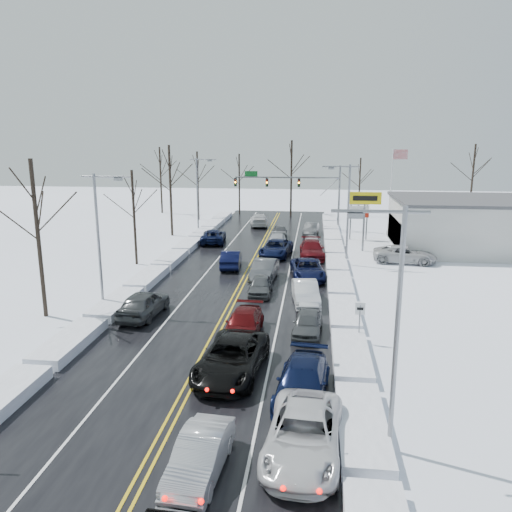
# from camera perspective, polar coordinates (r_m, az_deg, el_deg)

# --- Properties ---
(ground) EXTENTS (160.00, 160.00, 0.00)m
(ground) POSITION_cam_1_polar(r_m,az_deg,el_deg) (36.79, -2.24, -4.40)
(ground) COLOR white
(ground) RESTS_ON ground
(road_surface) EXTENTS (14.00, 84.00, 0.01)m
(road_surface) POSITION_cam_1_polar(r_m,az_deg,el_deg) (38.68, -1.78, -3.50)
(road_surface) COLOR black
(road_surface) RESTS_ON ground
(snow_bank_left) EXTENTS (1.85, 72.00, 0.60)m
(snow_bank_left) POSITION_cam_1_polar(r_m,az_deg,el_deg) (40.48, -12.50, -3.06)
(snow_bank_left) COLOR white
(snow_bank_left) RESTS_ON ground
(snow_bank_right) EXTENTS (1.85, 72.00, 0.60)m
(snow_bank_right) POSITION_cam_1_polar(r_m,az_deg,el_deg) (38.33, 9.55, -3.85)
(snow_bank_right) COLOR white
(snow_bank_right) RESTS_ON ground
(traffic_signal_mast) EXTENTS (13.28, 0.39, 8.00)m
(traffic_signal_mast) POSITION_cam_1_polar(r_m,az_deg,el_deg) (62.91, 4.88, 8.00)
(traffic_signal_mast) COLOR slate
(traffic_signal_mast) RESTS_ON ground
(tires_plus_sign) EXTENTS (3.20, 0.34, 6.00)m
(tires_plus_sign) POSITION_cam_1_polar(r_m,az_deg,el_deg) (51.23, 12.33, 6.02)
(tires_plus_sign) COLOR slate
(tires_plus_sign) RESTS_ON ground
(used_vehicles_sign) EXTENTS (2.20, 0.22, 4.65)m
(used_vehicles_sign) POSITION_cam_1_polar(r_m,az_deg,el_deg) (57.38, 11.70, 5.11)
(used_vehicles_sign) COLOR slate
(used_vehicles_sign) RESTS_ON ground
(speed_limit_sign) EXTENTS (0.55, 0.09, 2.35)m
(speed_limit_sign) POSITION_cam_1_polar(r_m,az_deg,el_deg) (28.39, 11.79, -6.61)
(speed_limit_sign) COLOR slate
(speed_limit_sign) RESTS_ON ground
(flagpole) EXTENTS (1.87, 1.20, 10.00)m
(flagpole) POSITION_cam_1_polar(r_m,az_deg,el_deg) (65.55, 15.35, 8.19)
(flagpole) COLOR silver
(flagpole) RESTS_ON ground
(dealership_building) EXTENTS (20.40, 12.40, 5.30)m
(dealership_building) POSITION_cam_1_polar(r_m,az_deg,el_deg) (56.39, 25.79, 3.25)
(dealership_building) COLOR beige
(dealership_building) RESTS_ON ground
(streetlight_se) EXTENTS (3.20, 0.25, 9.00)m
(streetlight_se) POSITION_cam_1_polar(r_m,az_deg,el_deg) (17.82, 15.30, -6.29)
(streetlight_se) COLOR slate
(streetlight_se) RESTS_ON ground
(streetlight_ne) EXTENTS (3.20, 0.25, 9.00)m
(streetlight_ne) POSITION_cam_1_polar(r_m,az_deg,el_deg) (45.09, 10.25, 5.59)
(streetlight_ne) COLOR slate
(streetlight_ne) RESTS_ON ground
(streetlight_sw) EXTENTS (3.20, 0.25, 9.00)m
(streetlight_sw) POSITION_cam_1_polar(r_m,az_deg,el_deg) (34.12, -17.33, 2.80)
(streetlight_sw) COLOR slate
(streetlight_sw) RESTS_ON ground
(streetlight_nw) EXTENTS (3.20, 0.25, 9.00)m
(streetlight_nw) POSITION_cam_1_polar(r_m,az_deg,el_deg) (60.53, -6.55, 7.60)
(streetlight_nw) COLOR slate
(streetlight_nw) RESTS_ON ground
(tree_left_b) EXTENTS (4.00, 4.00, 10.00)m
(tree_left_b) POSITION_cam_1_polar(r_m,az_deg,el_deg) (33.59, -23.92, 5.01)
(tree_left_b) COLOR #2D231C
(tree_left_b) RESTS_ON ground
(tree_left_c) EXTENTS (3.40, 3.40, 8.50)m
(tree_left_c) POSITION_cam_1_polar(r_m,az_deg,el_deg) (45.85, -13.86, 6.33)
(tree_left_c) COLOR #2D231C
(tree_left_c) RESTS_ON ground
(tree_left_d) EXTENTS (4.20, 4.20, 10.50)m
(tree_left_d) POSITION_cam_1_polar(r_m,az_deg,el_deg) (59.18, -9.82, 9.34)
(tree_left_d) COLOR #2D231C
(tree_left_d) RESTS_ON ground
(tree_left_e) EXTENTS (3.80, 3.80, 9.50)m
(tree_left_e) POSITION_cam_1_polar(r_m,az_deg,el_deg) (70.70, -6.70, 9.47)
(tree_left_e) COLOR #2D231C
(tree_left_e) RESTS_ON ground
(tree_far_a) EXTENTS (4.00, 4.00, 10.00)m
(tree_far_a) POSITION_cam_1_polar(r_m,az_deg,el_deg) (78.37, -10.89, 9.94)
(tree_far_a) COLOR #2D231C
(tree_far_a) RESTS_ON ground
(tree_far_b) EXTENTS (3.60, 3.60, 9.00)m
(tree_far_b) POSITION_cam_1_polar(r_m,az_deg,el_deg) (76.66, -1.93, 9.57)
(tree_far_b) COLOR #2D231C
(tree_far_b) RESTS_ON ground
(tree_far_c) EXTENTS (4.40, 4.40, 11.00)m
(tree_far_c) POSITION_cam_1_polar(r_m,az_deg,el_deg) (73.80, 4.08, 10.49)
(tree_far_c) COLOR #2D231C
(tree_far_c) RESTS_ON ground
(tree_far_d) EXTENTS (3.40, 3.40, 8.50)m
(tree_far_d) POSITION_cam_1_polar(r_m,az_deg,el_deg) (75.58, 11.80, 8.99)
(tree_far_d) COLOR #2D231C
(tree_far_d) RESTS_ON ground
(tree_far_e) EXTENTS (4.20, 4.20, 10.50)m
(tree_far_e) POSITION_cam_1_polar(r_m,az_deg,el_deg) (78.98, 23.61, 9.36)
(tree_far_e) COLOR #2D231C
(tree_far_e) RESTS_ON ground
(queued_car_1) EXTENTS (1.80, 4.40, 1.42)m
(queued_car_1) POSITION_cam_1_polar(r_m,az_deg,el_deg) (18.63, -6.39, -23.51)
(queued_car_1) COLOR #A6A8AE
(queued_car_1) RESTS_ON ground
(queued_car_2) EXTENTS (3.36, 6.35, 1.70)m
(queued_car_2) POSITION_cam_1_polar(r_m,az_deg,el_deg) (24.92, -2.79, -13.30)
(queued_car_2) COLOR black
(queued_car_2) RESTS_ON ground
(queued_car_3) EXTENTS (2.10, 4.91, 1.41)m
(queued_car_3) POSITION_cam_1_polar(r_m,az_deg,el_deg) (29.43, -1.42, -8.99)
(queued_car_3) COLOR #49090B
(queued_car_3) RESTS_ON ground
(queued_car_4) EXTENTS (1.67, 4.04, 1.37)m
(queued_car_4) POSITION_cam_1_polar(r_m,az_deg,el_deg) (36.78, 0.52, -4.39)
(queued_car_4) COLOR #46494C
(queued_car_4) RESTS_ON ground
(queued_car_5) EXTENTS (2.10, 5.07, 1.63)m
(queued_car_5) POSITION_cam_1_polar(r_m,az_deg,el_deg) (40.47, 0.95, -2.75)
(queued_car_5) COLOR #434649
(queued_car_5) RESTS_ON ground
(queued_car_6) EXTENTS (3.28, 5.91, 1.56)m
(queued_car_6) POSITION_cam_1_polar(r_m,az_deg,el_deg) (48.75, 2.31, 0.00)
(queued_car_6) COLOR black
(queued_car_6) RESTS_ON ground
(queued_car_7) EXTENTS (1.87, 4.58, 1.33)m
(queued_car_7) POSITION_cam_1_polar(r_m,az_deg,el_deg) (52.85, 2.38, 1.04)
(queued_car_7) COLOR #AFB2B7
(queued_car_7) RESTS_ON ground
(queued_car_8) EXTENTS (1.94, 4.12, 1.36)m
(queued_car_8) POSITION_cam_1_polar(r_m,az_deg,el_deg) (58.12, 2.76, 2.15)
(queued_car_8) COLOR #434649
(queued_car_8) RESTS_ON ground
(queued_car_10) EXTENTS (3.04, 5.92, 1.60)m
(queued_car_10) POSITION_cam_1_polar(r_m,az_deg,el_deg) (19.51, 5.41, -21.58)
(queued_car_10) COLOR silver
(queued_car_10) RESTS_ON ground
(queued_car_11) EXTENTS (2.67, 5.47, 1.53)m
(queued_car_11) POSITION_cam_1_polar(r_m,az_deg,el_deg) (22.99, 5.29, -15.77)
(queued_car_11) COLOR black
(queued_car_11) RESTS_ON ground
(queued_car_12) EXTENTS (1.90, 4.16, 1.38)m
(queued_car_12) POSITION_cam_1_polar(r_m,az_deg,el_deg) (29.66, 5.89, -8.89)
(queued_car_12) COLOR #424547
(queued_car_12) RESTS_ON ground
(queued_car_13) EXTENTS (2.21, 4.87, 1.55)m
(queued_car_13) POSITION_cam_1_polar(r_m,az_deg,el_deg) (34.95, 5.65, -5.41)
(queued_car_13) COLOR white
(queued_car_13) RESTS_ON ground
(queued_car_14) EXTENTS (3.20, 5.80, 1.54)m
(queued_car_14) POSITION_cam_1_polar(r_m,az_deg,el_deg) (41.18, 5.87, -2.54)
(queued_car_14) COLOR #0B1033
(queued_car_14) RESTS_ON ground
(queued_car_15) EXTENTS (2.58, 5.73, 1.63)m
(queued_car_15) POSITION_cam_1_polar(r_m,az_deg,el_deg) (48.32, 6.38, -0.19)
(queued_car_15) COLOR #500A10
(queued_car_15) RESTS_ON ground
(queued_car_16) EXTENTS (1.82, 4.15, 1.39)m
(queued_car_16) POSITION_cam_1_polar(r_m,az_deg,el_deg) (52.09, 6.42, 0.79)
(queued_car_16) COLOR silver
(queued_car_16) RESTS_ON ground
(queued_car_17) EXTENTS (1.95, 4.49, 1.43)m
(queued_car_17) POSITION_cam_1_polar(r_m,az_deg,el_deg) (59.72, 6.29, 2.39)
(queued_car_17) COLOR #3D3F41
(queued_car_17) RESTS_ON ground
(oncoming_car_0) EXTENTS (2.05, 4.84, 1.55)m
(oncoming_car_0) POSITION_cam_1_polar(r_m,az_deg,el_deg) (44.46, -2.85, -1.30)
(oncoming_car_0) COLOR black
(oncoming_car_0) RESTS_ON ground
(oncoming_car_1) EXTENTS (3.09, 5.66, 1.51)m
(oncoming_car_1) POSITION_cam_1_polar(r_m,az_deg,el_deg) (55.14, -4.87, 1.51)
(oncoming_car_1) COLOR black
(oncoming_car_1) RESTS_ON ground
(oncoming_car_2) EXTENTS (2.95, 5.83, 1.62)m
(oncoming_car_2) POSITION_cam_1_polar(r_m,az_deg,el_deg) (65.78, 0.35, 3.46)
(oncoming_car_2) COLOR silver
(oncoming_car_2) RESTS_ON ground
(oncoming_car_3) EXTENTS (2.38, 5.15, 1.71)m
(oncoming_car_3) POSITION_cam_1_polar(r_m,az_deg,el_deg) (33.15, -12.65, -6.73)
(oncoming_car_3) COLOR #3A3D3F
(oncoming_car_3) RESTS_ON ground
(parked_car_0) EXTENTS (5.98, 3.30, 1.58)m
(parked_car_0) POSITION_cam_1_polar(r_m,az_deg,el_deg) (48.09, 16.58, -0.73)
(parked_car_0) COLOR #BBBBBD
(parked_car_0) RESTS_ON ground
(parked_car_1) EXTENTS (2.54, 5.68, 1.62)m
(parked_car_1) POSITION_cam_1_polar(r_m,az_deg,el_deg) (52.50, 19.26, 0.22)
(parked_car_1) COLOR #383A3C
(parked_car_1) RESTS_ON ground
(parked_car_2) EXTENTS (1.95, 4.71, 1.60)m
(parked_car_2) POSITION_cam_1_polar(r_m,az_deg,el_deg) (59.78, 15.80, 1.97)
(parked_car_2) COLOR black
(parked_car_2) RESTS_ON ground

